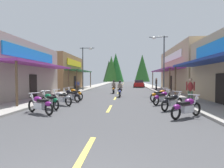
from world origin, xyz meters
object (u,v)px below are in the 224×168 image
motorcycle_parked_left_1 (50,100)px  motorcycle_parked_left_4 (75,94)px  streetlamp_right (161,57)px  pedestrian_browsing (77,85)px  motorcycle_parked_right_2 (162,97)px  motorcycle_parked_right_1 (172,101)px  parked_car_curbside (139,84)px  motorcycle_parked_left_2 (61,98)px  pedestrian_by_shop (156,83)px  pedestrian_waiting (190,89)px  rider_cruising_lead (120,90)px  motorcycle_parked_left_0 (40,104)px  motorcycle_parked_left_3 (71,95)px  motorcycle_parked_right_0 (186,107)px  streetlamp_left (85,63)px  motorcycle_parked_right_3 (160,95)px  rider_cruising_trailing (114,88)px

motorcycle_parked_left_1 → motorcycle_parked_left_4: (0.18, 4.35, 0.00)m
streetlamp_right → pedestrian_browsing: 11.38m
motorcycle_parked_right_2 → motorcycle_parked_left_4: 7.08m
motorcycle_parked_right_1 → parked_car_curbside: 24.33m
motorcycle_parked_right_2 → motorcycle_parked_left_1: 7.24m
motorcycle_parked_left_4 → parked_car_curbside: parked_car_curbside is taller
motorcycle_parked_right_1 → pedestrian_browsing: size_ratio=1.04×
motorcycle_parked_right_2 → motorcycle_parked_left_2: size_ratio=0.86×
pedestrian_by_shop → pedestrian_waiting: pedestrian_waiting is taller
motorcycle_parked_left_1 → rider_cruising_lead: bearing=-80.1°
motorcycle_parked_right_2 → motorcycle_parked_left_2: same height
motorcycle_parked_left_4 → pedestrian_browsing: 9.02m
motorcycle_parked_left_2 → pedestrian_browsing: (-2.26, 11.71, 0.39)m
pedestrian_by_shop → pedestrian_browsing: 10.84m
motorcycle_parked_left_0 → motorcycle_parked_left_3: (0.12, 4.51, 0.00)m
motorcycle_parked_right_0 → motorcycle_parked_left_2: same height
streetlamp_left → pedestrian_browsing: size_ratio=3.90×
motorcycle_parked_left_1 → parked_car_curbside: bearing=-66.3°
pedestrian_waiting → streetlamp_right: bearing=-138.7°
streetlamp_left → motorcycle_parked_left_0: bearing=-84.9°
motorcycle_parked_right_3 → motorcycle_parked_left_3: bearing=150.1°
motorcycle_parked_left_4 → streetlamp_right: bearing=-111.5°
motorcycle_parked_left_0 → pedestrian_waiting: bearing=-125.6°
pedestrian_browsing → pedestrian_by_shop: bearing=-92.4°
motorcycle_parked_left_3 → pedestrian_browsing: 10.29m
streetlamp_left → streetlamp_right: size_ratio=0.95×
motorcycle_parked_right_1 → motorcycle_parked_left_2: bearing=125.4°
motorcycle_parked_right_0 → motorcycle_parked_left_4: same height
motorcycle_parked_left_0 → streetlamp_left: bearing=-54.0°
motorcycle_parked_right_1 → motorcycle_parked_right_2: bearing=49.5°
motorcycle_parked_left_4 → rider_cruising_trailing: 6.73m
motorcycle_parked_left_4 → pedestrian_browsing: pedestrian_browsing is taller
motorcycle_parked_left_4 → pedestrian_by_shop: bearing=-92.7°
pedestrian_waiting → motorcycle_parked_right_3: bearing=-94.2°
rider_cruising_lead → motorcycle_parked_left_3: bearing=136.0°
rider_cruising_trailing → parked_car_curbside: (3.90, 14.02, 0.03)m
motorcycle_parked_left_3 → rider_cruising_trailing: (2.73, 7.40, 0.17)m
streetlamp_left → motorcycle_parked_left_3: size_ratio=3.20×
streetlamp_left → pedestrian_browsing: streetlamp_left is taller
streetlamp_right → rider_cruising_lead: streetlamp_right is taller
streetlamp_left → pedestrian_browsing: (-0.86, -0.81, -3.03)m
rider_cruising_trailing → pedestrian_browsing: size_ratio=1.39×
motorcycle_parked_right_0 → rider_cruising_trailing: 12.94m
rider_cruising_trailing → streetlamp_left: bearing=50.9°
rider_cruising_lead → pedestrian_by_shop: size_ratio=1.20×
motorcycle_parked_left_3 → streetlamp_left: bearing=-50.5°
motorcycle_parked_right_2 → pedestrian_browsing: 14.14m
motorcycle_parked_right_0 → motorcycle_parked_left_3: same height
motorcycle_parked_right_0 → streetlamp_left: bearing=81.0°
motorcycle_parked_left_0 → parked_car_curbside: (6.75, 25.93, 0.20)m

